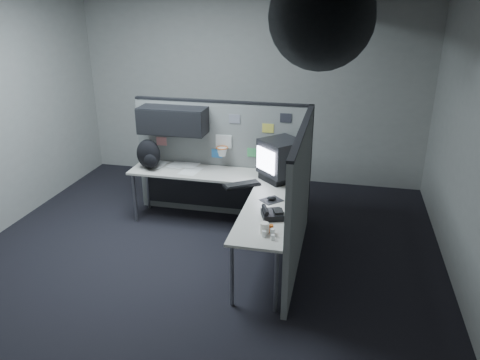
% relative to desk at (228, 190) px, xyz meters
% --- Properties ---
extents(room, '(5.62, 5.62, 3.22)m').
position_rel_desk_xyz_m(room, '(0.41, -0.70, 1.48)').
color(room, black).
rests_on(room, ground).
extents(partition_back, '(2.44, 0.42, 1.63)m').
position_rel_desk_xyz_m(partition_back, '(-0.40, 0.53, 0.38)').
color(partition_back, slate).
rests_on(partition_back, ground).
extents(partition_right, '(0.07, 2.23, 1.63)m').
position_rel_desk_xyz_m(partition_right, '(0.95, -0.49, 0.21)').
color(partition_right, slate).
rests_on(partition_right, ground).
extents(desk, '(2.31, 2.11, 0.73)m').
position_rel_desk_xyz_m(desk, '(0.00, 0.00, 0.00)').
color(desk, beige).
rests_on(desk, ground).
extents(monitor, '(0.65, 0.65, 0.52)m').
position_rel_desk_xyz_m(monitor, '(0.64, 0.23, 0.39)').
color(monitor, black).
rests_on(monitor, desk).
extents(keyboard, '(0.47, 0.40, 0.04)m').
position_rel_desk_xyz_m(keyboard, '(0.20, -0.10, 0.14)').
color(keyboard, black).
rests_on(keyboard, desk).
extents(mouse, '(0.29, 0.29, 0.05)m').
position_rel_desk_xyz_m(mouse, '(0.63, -0.45, 0.13)').
color(mouse, black).
rests_on(mouse, desk).
extents(phone, '(0.28, 0.29, 0.11)m').
position_rel_desk_xyz_m(phone, '(0.70, -0.88, 0.16)').
color(phone, black).
rests_on(phone, desk).
extents(bottles, '(0.14, 0.19, 0.09)m').
position_rel_desk_xyz_m(bottles, '(0.75, -1.28, 0.15)').
color(bottles, silver).
rests_on(bottles, desk).
extents(cup, '(0.09, 0.09, 0.12)m').
position_rel_desk_xyz_m(cup, '(0.69, -1.25, 0.18)').
color(cup, white).
rests_on(cup, desk).
extents(papers, '(0.80, 0.58, 0.01)m').
position_rel_desk_xyz_m(papers, '(-0.79, 0.40, 0.12)').
color(papers, white).
rests_on(papers, desk).
extents(backpack, '(0.37, 0.34, 0.40)m').
position_rel_desk_xyz_m(backpack, '(-1.16, 0.24, 0.31)').
color(backpack, black).
rests_on(backpack, desk).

